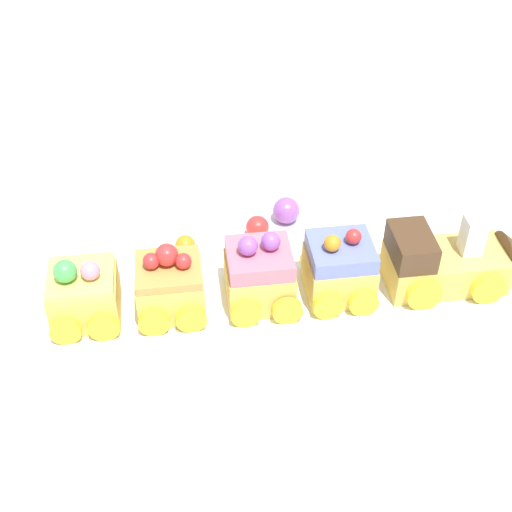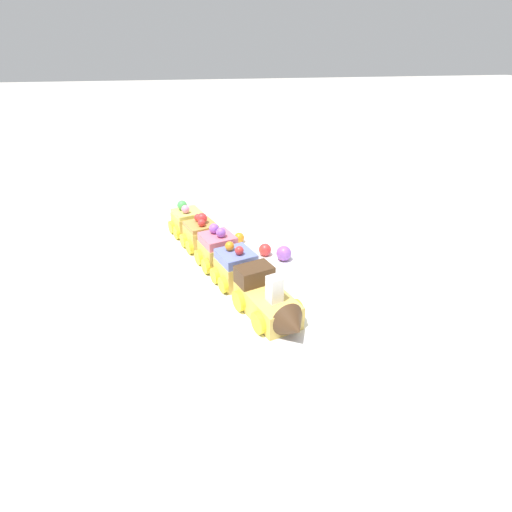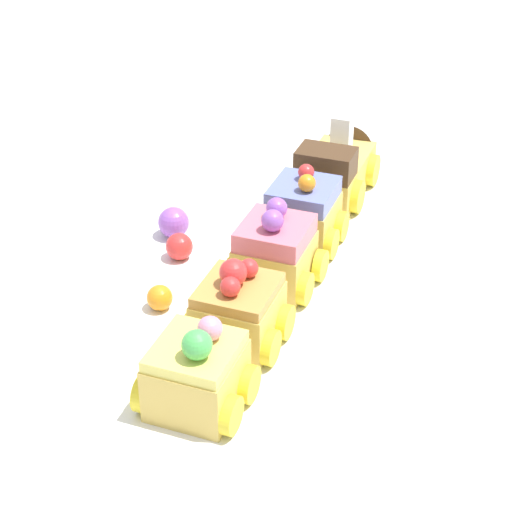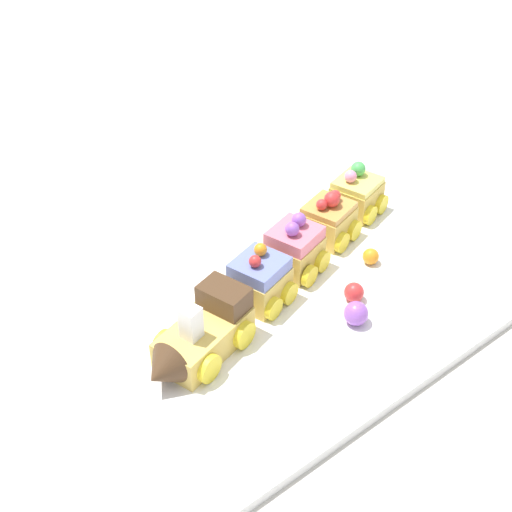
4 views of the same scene
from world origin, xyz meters
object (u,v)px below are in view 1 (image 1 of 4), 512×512
Objects in this scene: gumball_purple at (286,210)px; gumball_orange at (185,245)px; cake_car_strawberry at (259,276)px; gumball_red at (257,227)px; cake_car_blueberry at (339,269)px; cake_car_caramel at (170,286)px; cake_car_lemon at (84,294)px; cake_train_locomotive at (456,261)px.

gumball_purple reaches higher than gumball_orange.
cake_car_strawberry is 0.09m from gumball_red.
cake_car_blueberry is 1.00× the size of cake_car_caramel.
cake_car_strawberry is at bearing 0.16° from cake_car_lemon.
cake_train_locomotive is 5.27× the size of gumball_purple.
cake_car_lemon reaches higher than gumball_red.
cake_car_blueberry reaches higher than cake_car_caramel.
cake_car_caramel is at bearing -122.27° from gumball_purple.
gumball_purple is 0.04m from gumball_red.
gumball_orange is at bearing 163.64° from cake_train_locomotive.
cake_train_locomotive is at bearing -22.27° from gumball_purple.
cake_car_caramel is 0.16m from gumball_purple.
gumball_orange is (-0.09, -0.07, -0.00)m from gumball_purple.
cake_train_locomotive is 0.18m from gumball_purple.
gumball_orange is at bearing 38.43° from cake_car_lemon.
cake_train_locomotive is 1.77× the size of cake_car_lemon.
gumball_red is at bearing -131.97° from gumball_purple.
cake_train_locomotive and cake_car_blueberry have the same top height.
cake_car_caramel is at bearing 179.93° from cake_car_blueberry.
cake_car_lemon is (-0.15, -0.04, -0.00)m from cake_car_strawberry.
cake_car_lemon is (-0.22, -0.06, -0.00)m from cake_car_blueberry.
cake_car_blueberry is 0.07m from cake_car_strawberry.
cake_car_lemon is (-0.32, -0.09, 0.00)m from cake_train_locomotive.
cake_car_strawberry is 4.04× the size of gumball_orange.
gumball_red is (-0.03, -0.03, -0.00)m from gumball_purple.
cake_car_lemon is at bearing -179.92° from cake_car_blueberry.
cake_car_blueberry reaches higher than gumball_orange.
cake_car_caramel is at bearing -119.33° from gumball_red.
cake_car_blueberry is 1.00× the size of cake_car_lemon.
cake_car_blueberry is 0.15m from gumball_orange.
cake_car_blueberry is 4.04× the size of gumball_orange.
cake_car_blueberry is at bearing -179.96° from cake_train_locomotive.
cake_car_strawberry is 0.12m from gumball_purple.
gumball_purple is at bearing 35.49° from gumball_orange.
cake_car_caramel is 0.07m from cake_car_lemon.
gumball_orange is (-0.26, 0.00, -0.01)m from cake_train_locomotive.
cake_car_blueberry is 1.00× the size of cake_car_strawberry.
cake_train_locomotive is at bearing -0.02° from cake_car_caramel.
gumball_red is (-0.01, 0.09, -0.02)m from cake_car_strawberry.
gumball_red is (0.06, 0.11, -0.01)m from cake_car_caramel.
cake_car_blueberry is (-0.11, -0.03, 0.00)m from cake_train_locomotive.
cake_train_locomotive reaches higher than gumball_orange.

